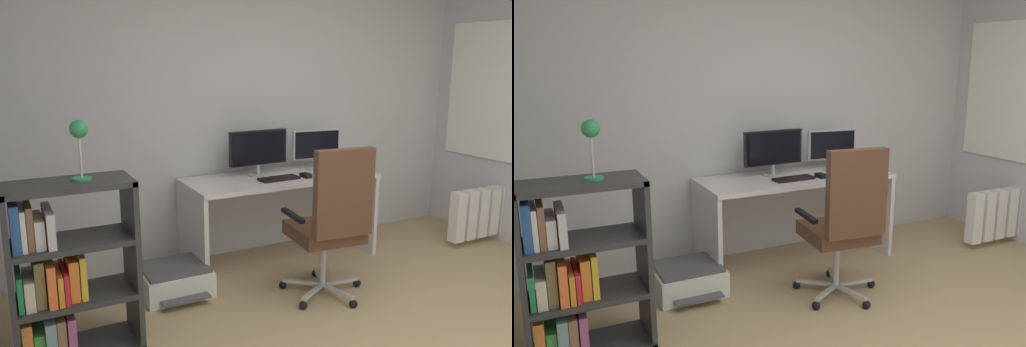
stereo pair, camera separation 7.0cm
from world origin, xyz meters
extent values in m
cube|color=silver|center=(0.00, 2.41, 1.29)|extent=(4.48, 0.10, 2.57)
cube|color=white|center=(2.23, 1.51, 1.41)|extent=(0.01, 1.28, 1.21)
cube|color=white|center=(2.23, 1.51, 1.41)|extent=(0.02, 1.36, 1.29)
cube|color=silver|center=(0.10, 2.01, 0.73)|extent=(1.63, 0.64, 0.04)
cube|color=silver|center=(-0.69, 2.01, 0.35)|extent=(0.04, 0.61, 0.71)
cube|color=silver|center=(0.90, 2.01, 0.35)|extent=(0.04, 0.61, 0.71)
cylinder|color=#B2B5B7|center=(-0.06, 2.11, 0.75)|extent=(0.18, 0.18, 0.01)
cylinder|color=#B2B5B7|center=(-0.06, 2.11, 0.80)|extent=(0.03, 0.03, 0.09)
cube|color=black|center=(-0.06, 2.11, 0.98)|extent=(0.53, 0.05, 0.29)
cube|color=black|center=(-0.05, 2.09, 0.98)|extent=(0.49, 0.02, 0.27)
cylinder|color=#B2B5B7|center=(0.52, 2.11, 0.75)|extent=(0.18, 0.18, 0.01)
cylinder|color=#B2B5B7|center=(0.52, 2.11, 0.80)|extent=(0.03, 0.03, 0.09)
cube|color=#B7BABC|center=(0.52, 2.11, 0.97)|extent=(0.45, 0.09, 0.26)
cube|color=black|center=(0.52, 2.09, 0.97)|extent=(0.42, 0.06, 0.24)
cube|color=black|center=(0.02, 1.89, 0.75)|extent=(0.34, 0.14, 0.02)
cube|color=black|center=(0.26, 1.87, 0.76)|extent=(0.07, 0.11, 0.03)
cube|color=#B7BABC|center=(0.20, 1.26, 0.07)|extent=(0.30, 0.06, 0.02)
sphere|color=black|center=(0.35, 1.25, 0.03)|extent=(0.06, 0.06, 0.06)
cube|color=#B7BABC|center=(0.11, 1.42, 0.07)|extent=(0.15, 0.29, 0.02)
sphere|color=black|center=(0.17, 1.55, 0.03)|extent=(0.06, 0.06, 0.06)
cube|color=#B7BABC|center=(-0.06, 1.38, 0.07)|extent=(0.24, 0.23, 0.02)
sphere|color=black|center=(-0.17, 1.48, 0.03)|extent=(0.06, 0.06, 0.06)
cube|color=#B7BABC|center=(-0.08, 1.21, 0.07)|extent=(0.28, 0.18, 0.02)
sphere|color=black|center=(-0.21, 1.13, 0.03)|extent=(0.06, 0.06, 0.06)
cube|color=#B7BABC|center=(0.08, 1.13, 0.07)|extent=(0.09, 0.30, 0.02)
sphere|color=black|center=(0.11, 0.99, 0.03)|extent=(0.06, 0.06, 0.06)
cylinder|color=#B7BABC|center=(0.05, 1.28, 0.25)|extent=(0.04, 0.04, 0.36)
cube|color=brown|center=(0.05, 1.28, 0.48)|extent=(0.51, 0.50, 0.10)
cube|color=brown|center=(0.02, 1.03, 0.83)|extent=(0.43, 0.12, 0.60)
cube|color=black|center=(-0.20, 1.31, 0.63)|extent=(0.07, 0.32, 0.03)
cube|color=black|center=(0.30, 1.25, 0.63)|extent=(0.07, 0.32, 0.03)
cube|color=#313133|center=(-2.01, 1.30, 0.52)|extent=(0.03, 0.35, 1.04)
cube|color=#313133|center=(-1.34, 1.30, 0.52)|extent=(0.03, 0.35, 1.04)
cube|color=#313133|center=(-1.68, 1.30, 1.02)|extent=(0.70, 0.35, 0.03)
cube|color=#313133|center=(-1.68, 1.30, 0.35)|extent=(0.64, 0.35, 0.03)
cube|color=#313133|center=(-1.68, 1.30, 0.69)|extent=(0.64, 0.35, 0.03)
cube|color=orange|center=(-1.96, 1.29, 0.16)|extent=(0.05, 0.26, 0.26)
cube|color=green|center=(-1.90, 1.30, 0.13)|extent=(0.06, 0.28, 0.19)
cube|color=#74939E|center=(-1.84, 1.29, 0.16)|extent=(0.06, 0.31, 0.25)
cube|color=#8E6646|center=(-1.78, 1.30, 0.16)|extent=(0.05, 0.29, 0.25)
cube|color=#9E5486|center=(-1.73, 1.30, 0.16)|extent=(0.05, 0.31, 0.25)
cube|color=#249255|center=(-1.97, 1.30, 0.47)|extent=(0.03, 0.28, 0.20)
cube|color=beige|center=(-1.93, 1.30, 0.45)|extent=(0.05, 0.27, 0.17)
cube|color=olive|center=(-1.87, 1.31, 0.50)|extent=(0.05, 0.27, 0.27)
cube|color=orange|center=(-1.81, 1.29, 0.49)|extent=(0.05, 0.30, 0.24)
cube|color=orange|center=(-1.77, 1.29, 0.45)|extent=(0.03, 0.30, 0.17)
cube|color=red|center=(-1.74, 1.30, 0.46)|extent=(0.03, 0.30, 0.18)
cube|color=orange|center=(-1.69, 1.31, 0.49)|extent=(0.05, 0.27, 0.24)
cube|color=gold|center=(-1.64, 1.30, 0.50)|extent=(0.03, 0.27, 0.26)
cube|color=#2C59A0|center=(-1.96, 1.29, 0.83)|extent=(0.05, 0.26, 0.26)
cube|color=silver|center=(-1.93, 1.30, 0.82)|extent=(0.03, 0.27, 0.23)
cube|color=brown|center=(-1.89, 1.31, 0.82)|extent=(0.03, 0.26, 0.24)
cube|color=silver|center=(-1.85, 1.31, 0.78)|extent=(0.05, 0.27, 0.16)
cube|color=silver|center=(-1.79, 1.30, 0.80)|extent=(0.04, 0.31, 0.20)
cylinder|color=#2C9153|center=(-1.60, 1.30, 1.05)|extent=(0.11, 0.11, 0.02)
cylinder|color=silver|center=(-1.60, 1.30, 1.18)|extent=(0.01, 0.01, 0.24)
sphere|color=#2C9153|center=(-1.59, 1.30, 1.33)|extent=(0.10, 0.10, 0.10)
cube|color=white|center=(-0.93, 1.80, 0.10)|extent=(0.50, 0.44, 0.19)
cube|color=#4C4C51|center=(-0.93, 1.80, 0.20)|extent=(0.46, 0.40, 0.02)
cube|color=#4C4C51|center=(-0.93, 1.54, 0.06)|extent=(0.35, 0.10, 0.01)
cube|color=white|center=(1.69, 1.51, 0.29)|extent=(0.11, 0.10, 0.46)
cube|color=white|center=(1.84, 1.51, 0.29)|extent=(0.11, 0.10, 0.46)
cube|color=white|center=(1.99, 1.51, 0.29)|extent=(0.11, 0.10, 0.46)
cube|color=white|center=(2.14, 1.51, 0.29)|extent=(0.11, 0.10, 0.46)
cube|color=white|center=(2.29, 1.51, 0.29)|extent=(0.11, 0.10, 0.46)
cube|color=white|center=(2.44, 1.51, 0.29)|extent=(0.11, 0.10, 0.46)
camera|label=1|loc=(-2.02, -1.64, 1.71)|focal=36.08mm
camera|label=2|loc=(-1.96, -1.67, 1.71)|focal=36.08mm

